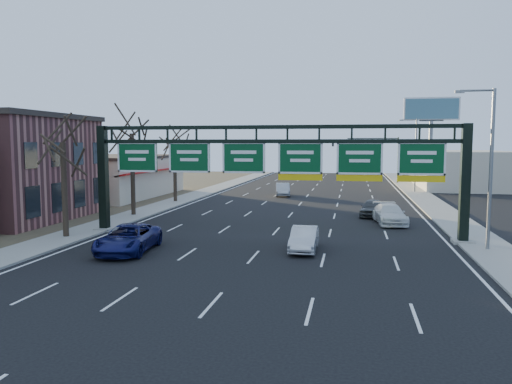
% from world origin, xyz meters
% --- Properties ---
extents(ground, '(160.00, 160.00, 0.00)m').
position_xyz_m(ground, '(0.00, 0.00, 0.00)').
color(ground, black).
rests_on(ground, ground).
extents(sidewalk_left, '(3.00, 120.00, 0.12)m').
position_xyz_m(sidewalk_left, '(-12.80, 20.00, 0.06)').
color(sidewalk_left, gray).
rests_on(sidewalk_left, ground).
extents(sidewalk_right, '(3.00, 120.00, 0.12)m').
position_xyz_m(sidewalk_right, '(12.80, 20.00, 0.06)').
color(sidewalk_right, gray).
rests_on(sidewalk_right, ground).
extents(dirt_strip_left, '(21.00, 120.00, 0.06)m').
position_xyz_m(dirt_strip_left, '(-25.00, 20.00, 0.03)').
color(dirt_strip_left, '#473D2B').
rests_on(dirt_strip_left, ground).
extents(lane_markings, '(21.60, 120.00, 0.01)m').
position_xyz_m(lane_markings, '(0.00, 20.00, 0.01)').
color(lane_markings, white).
rests_on(lane_markings, ground).
extents(sign_gantry, '(24.60, 1.20, 7.20)m').
position_xyz_m(sign_gantry, '(0.16, 8.00, 4.63)').
color(sign_gantry, black).
rests_on(sign_gantry, ground).
extents(brick_block, '(10.40, 12.40, 8.30)m').
position_xyz_m(brick_block, '(-21.50, 11.00, 4.16)').
color(brick_block, brown).
rests_on(brick_block, ground).
extents(cream_strip, '(10.90, 18.40, 4.70)m').
position_xyz_m(cream_strip, '(-21.48, 29.00, 2.36)').
color(cream_strip, beige).
rests_on(cream_strip, ground).
extents(building_right_distant, '(12.00, 20.00, 5.00)m').
position_xyz_m(building_right_distant, '(20.00, 50.00, 2.50)').
color(building_right_distant, beige).
rests_on(building_right_distant, ground).
extents(tree_gantry, '(3.60, 3.60, 8.48)m').
position_xyz_m(tree_gantry, '(-12.80, 5.00, 7.11)').
color(tree_gantry, black).
rests_on(tree_gantry, sidewalk_left).
extents(tree_mid, '(3.60, 3.60, 9.24)m').
position_xyz_m(tree_mid, '(-12.80, 15.00, 7.85)').
color(tree_mid, black).
rests_on(tree_mid, sidewalk_left).
extents(tree_far, '(3.60, 3.60, 8.86)m').
position_xyz_m(tree_far, '(-12.80, 25.00, 7.48)').
color(tree_far, black).
rests_on(tree_far, sidewalk_left).
extents(streetlight_near, '(2.15, 0.22, 9.00)m').
position_xyz_m(streetlight_near, '(12.47, 6.00, 5.08)').
color(streetlight_near, slate).
rests_on(streetlight_near, sidewalk_right).
extents(streetlight_far, '(2.15, 0.22, 9.00)m').
position_xyz_m(streetlight_far, '(12.47, 40.00, 5.08)').
color(streetlight_far, slate).
rests_on(streetlight_far, sidewalk_right).
extents(billboard_right, '(7.00, 0.50, 12.00)m').
position_xyz_m(billboard_right, '(15.00, 44.98, 9.06)').
color(billboard_right, slate).
rests_on(billboard_right, ground).
extents(traffic_signal_mast, '(10.16, 0.54, 7.00)m').
position_xyz_m(traffic_signal_mast, '(5.69, 55.00, 5.50)').
color(traffic_signal_mast, black).
rests_on(traffic_signal_mast, ground).
extents(car_blue_suv, '(2.97, 5.64, 1.51)m').
position_xyz_m(car_blue_suv, '(-7.07, 1.93, 0.76)').
color(car_blue_suv, '#131553').
rests_on(car_blue_suv, ground).
extents(car_silver_sedan, '(1.44, 4.07, 1.34)m').
position_xyz_m(car_silver_sedan, '(2.49, 4.10, 0.67)').
color(car_silver_sedan, '#B6B7BB').
rests_on(car_silver_sedan, ground).
extents(car_white_wagon, '(2.66, 5.24, 1.46)m').
position_xyz_m(car_white_wagon, '(7.88, 14.77, 0.73)').
color(car_white_wagon, silver).
rests_on(car_white_wagon, ground).
extents(car_grey_far, '(2.40, 4.40, 1.42)m').
position_xyz_m(car_grey_far, '(6.75, 18.51, 0.71)').
color(car_grey_far, '#3D3F42').
rests_on(car_grey_far, ground).
extents(car_silver_distant, '(2.23, 4.60, 1.45)m').
position_xyz_m(car_silver_distant, '(-2.81, 33.32, 0.73)').
color(car_silver_distant, '#9F9FA3').
rests_on(car_silver_distant, ground).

